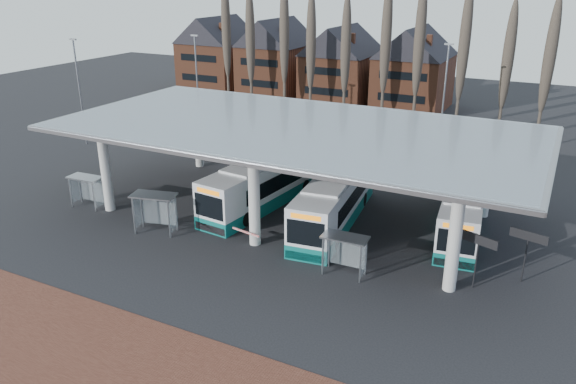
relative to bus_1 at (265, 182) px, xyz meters
The scene contains 17 objects.
ground 9.18m from the bus_1, 72.88° to the right, with size 140.00×140.00×0.00m, color black.
brick_strip 20.87m from the bus_1, 82.65° to the right, with size 70.00×10.00×0.03m, color brown.
station_canopy 4.89m from the bus_1, 13.42° to the right, with size 32.00×16.00×6.34m.
poplar_row 25.53m from the bus_1, 83.77° to the left, with size 45.10×1.10×14.50m.
townhouse_row 37.96m from the bus_1, 110.31° to the left, with size 36.80×10.30×12.25m.
lamp_post_a 20.68m from the bus_1, 138.94° to the left, with size 0.80×0.16×10.17m.
lamp_post_b 19.76m from the bus_1, 63.49° to the left, with size 0.80×0.16×10.17m.
lamp_post_d 24.23m from the bus_1, 167.05° to the left, with size 0.80×0.16×10.17m.
bus_1 is the anchor object (origin of this frame).
bus_2 5.85m from the bus_1, ahead, with size 4.01×12.49×3.41m.
bus_3 13.87m from the bus_1, ahead, with size 3.70×11.44×3.12m.
shelter_0 12.81m from the bus_1, 150.52° to the right, with size 2.55×1.39×2.30m.
shelter_1 8.46m from the bus_1, 118.23° to the right, with size 3.11×2.07×2.64m.
shelter_2 11.47m from the bus_1, 38.08° to the right, with size 2.59×1.37×2.36m.
info_sign_0 16.69m from the bus_1, 18.73° to the right, with size 2.02×0.78×3.12m.
info_sign_1 18.40m from the bus_1, 10.93° to the right, with size 1.99×0.63×3.02m.
barrier 6.93m from the bus_1, 70.68° to the right, with size 2.12×0.76×1.07m.
Camera 1 is at (16.17, -24.72, 15.83)m, focal length 35.00 mm.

